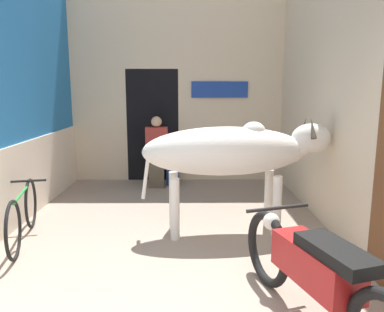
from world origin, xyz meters
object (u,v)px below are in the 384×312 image
cow (233,152)px  bicycle (23,214)px  shopkeeper_seated (157,150)px  plastic_stool (173,172)px  motorcycle_near (315,273)px

cow → bicycle: (-2.48, -0.28, -0.69)m
bicycle → shopkeeper_seated: size_ratio=1.23×
shopkeeper_seated → plastic_stool: shopkeeper_seated is taller
motorcycle_near → bicycle: motorcycle_near is taller
cow → shopkeeper_seated: cow is taller
plastic_stool → shopkeeper_seated: bearing=-165.2°
cow → bicycle: size_ratio=1.50×
motorcycle_near → shopkeeper_seated: 4.49m
bicycle → shopkeeper_seated: bearing=62.1°
bicycle → motorcycle_near: bearing=-30.4°
motorcycle_near → shopkeeper_seated: (-1.51, 4.22, 0.22)m
cow → motorcycle_near: bearing=-78.9°
bicycle → plastic_stool: 3.09m
cow → shopkeeper_seated: bearing=116.4°
cow → plastic_stool: cow is taller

